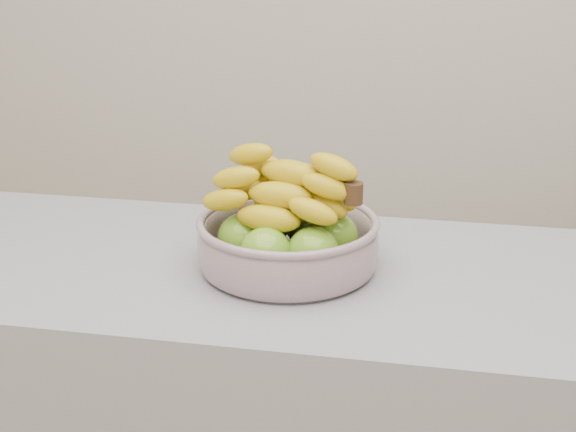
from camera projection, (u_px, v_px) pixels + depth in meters
The scene contains 1 object.
fruit_bowl at pixel (288, 235), 1.43m from camera, with size 0.33×0.33×0.20m.
Camera 1 is at (0.16, -0.88, 1.49)m, focal length 50.00 mm.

